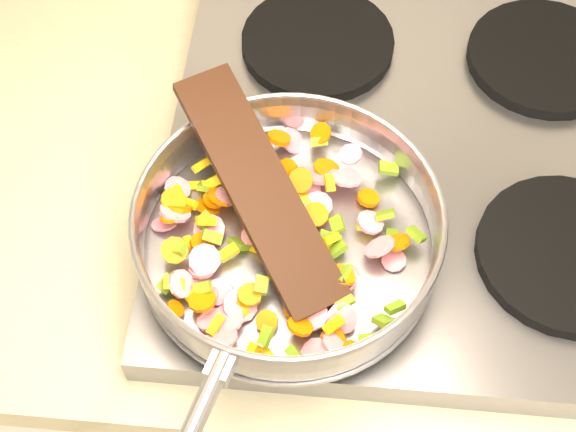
{
  "coord_description": "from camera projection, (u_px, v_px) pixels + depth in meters",
  "views": [
    {
      "loc": [
        -0.81,
        1.08,
        1.67
      ],
      "look_at": [
        -0.85,
        1.5,
        1.01
      ],
      "focal_mm": 50.0,
      "sensor_mm": 36.0,
      "label": 1
    }
  ],
  "objects": [
    {
      "name": "cooktop",
      "position": [
        428.0,
        154.0,
        0.94
      ],
      "size": [
        0.6,
        0.6,
        0.04
      ],
      "primitive_type": "cube",
      "color": "#939399",
      "rests_on": "counter_top"
    },
    {
      "name": "grate_fl",
      "position": [
        299.0,
        233.0,
        0.85
      ],
      "size": [
        0.19,
        0.19,
        0.02
      ],
      "primitive_type": "cylinder",
      "color": "black",
      "rests_on": "cooktop"
    },
    {
      "name": "grate_br",
      "position": [
        545.0,
        57.0,
        0.98
      ],
      "size": [
        0.19,
        0.19,
        0.02
      ],
      "primitive_type": "cylinder",
      "color": "black",
      "rests_on": "cooktop"
    },
    {
      "name": "wooden_spatula",
      "position": [
        259.0,
        188.0,
        0.8
      ],
      "size": [
        0.2,
        0.26,
        0.08
      ],
      "primitive_type": "cube",
      "rotation": [
        0.0,
        -0.26,
        2.15
      ],
      "color": "black",
      "rests_on": "saute_pan"
    },
    {
      "name": "grate_fr",
      "position": [
        567.0,
        254.0,
        0.83
      ],
      "size": [
        0.19,
        0.19,
        0.02
      ],
      "primitive_type": "cylinder",
      "color": "black",
      "rests_on": "cooktop"
    },
    {
      "name": "saute_pan",
      "position": [
        287.0,
        230.0,
        0.8
      ],
      "size": [
        0.36,
        0.51,
        0.06
      ],
      "rotation": [
        0.0,
        0.0,
        -0.28
      ],
      "color": "#9E9EA5",
      "rests_on": "grate_fl"
    },
    {
      "name": "grate_bl",
      "position": [
        318.0,
        42.0,
        1.0
      ],
      "size": [
        0.19,
        0.19,
        0.02
      ],
      "primitive_type": "cylinder",
      "color": "black",
      "rests_on": "cooktop"
    },
    {
      "name": "vegetable_heap",
      "position": [
        270.0,
        239.0,
        0.81
      ],
      "size": [
        0.29,
        0.29,
        0.05
      ],
      "color": "yellow",
      "rests_on": "saute_pan"
    }
  ]
}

